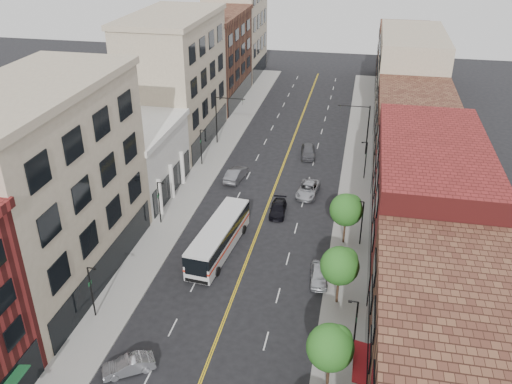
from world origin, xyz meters
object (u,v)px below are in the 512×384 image
Objects in this scene: car_lane_behind at (236,174)px; car_lane_c at (308,151)px; city_bus at (219,236)px; car_parked_far at (319,275)px; car_lane_a at (278,209)px; car_lane_b at (308,189)px; car_angle_b at (128,365)px.

car_lane_behind is 12.56m from car_lane_c.
car_lane_c is at bearing 82.33° from city_bus.
car_lane_behind reaches higher than car_parked_far.
car_lane_behind is 1.12× the size of car_lane_a.
city_bus reaches higher than car_parked_far.
car_lane_b is (-3.06, 17.28, 0.02)m from car_parked_far.
car_lane_behind is (0.27, 33.81, 0.15)m from car_angle_b.
car_lane_b is at bearing 94.65° from car_parked_far.
car_angle_b is 33.09m from car_lane_b.
city_bus is 2.36× the size of car_lane_b.
car_lane_c is at bearing 93.26° from car_parked_far.
car_lane_b is 1.07× the size of car_lane_c.
car_lane_c reaches higher than car_parked_far.
car_lane_a is (4.64, 8.90, -1.17)m from city_bus.
car_lane_b reaches higher than car_angle_b.
city_bus is at bearing -110.79° from car_lane_c.
car_parked_far is at bearing -75.14° from car_lane_b.
car_lane_behind reaches higher than car_angle_b.
city_bus is 3.09× the size of car_angle_b.
city_bus reaches higher than car_lane_behind.
car_lane_a is at bearing 110.96° from car_parked_far.
car_parked_far is (10.54, -3.00, -1.10)m from city_bus.
car_angle_b is 44.07m from car_lane_c.
car_parked_far is 0.85× the size of car_lane_behind.
car_lane_c is (1.49, 17.04, 0.19)m from car_lane_a.
city_bus is at bearing 104.75° from car_lane_behind.
car_lane_b is at bearing 130.43° from car_angle_b.
city_bus reaches higher than car_lane_a.
car_lane_behind reaches higher than car_lane_a.
car_lane_behind is at bearing 103.17° from city_bus.
car_angle_b is at bearing -102.67° from car_lane_b.
car_lane_behind is 1.01× the size of car_lane_c.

